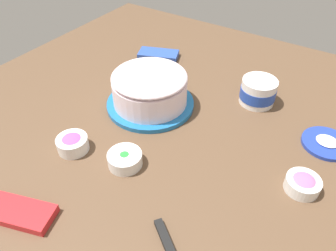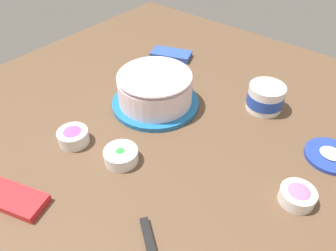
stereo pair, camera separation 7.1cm
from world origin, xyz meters
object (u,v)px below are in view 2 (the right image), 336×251
(frosted_cake, at_px, (155,89))
(sprinkle_bowl_pink, at_px, (298,195))
(sprinkle_bowl_rainbow, at_px, (73,136))
(candy_box_lower, at_px, (171,55))
(candy_box_upper, at_px, (12,198))
(sprinkle_bowl_green, at_px, (121,155))
(frosting_tub_lid, at_px, (331,155))
(frosting_tub, at_px, (266,97))

(frosted_cake, relative_size, sprinkle_bowl_pink, 3.34)
(sprinkle_bowl_rainbow, height_order, candy_box_lower, sprinkle_bowl_rainbow)
(candy_box_upper, bearing_deg, sprinkle_bowl_green, -130.26)
(sprinkle_bowl_pink, bearing_deg, candy_box_upper, 39.24)
(sprinkle_bowl_green, bearing_deg, sprinkle_bowl_rainbow, 12.27)
(frosting_tub_lid, relative_size, sprinkle_bowl_rainbow, 1.58)
(frosting_tub, distance_m, sprinkle_bowl_rainbow, 0.55)
(frosting_tub_lid, xyz_separation_m, candy_box_lower, (0.63, -0.15, 0.00))
(frosting_tub_lid, bearing_deg, frosting_tub, -19.76)
(sprinkle_bowl_green, bearing_deg, candy_box_lower, -64.43)
(sprinkle_bowl_green, distance_m, candy_box_lower, 0.54)
(frosting_tub, bearing_deg, candy_box_upper, 67.40)
(frosting_tub_lid, distance_m, sprinkle_bowl_rainbow, 0.66)
(frosting_tub, xyz_separation_m, sprinkle_bowl_rainbow, (0.32, 0.45, -0.02))
(candy_box_lower, xyz_separation_m, candy_box_upper, (-0.14, 0.73, -0.00))
(frosted_cake, bearing_deg, frosting_tub, -143.99)
(sprinkle_bowl_rainbow, bearing_deg, frosting_tub, -125.30)
(frosted_cake, height_order, sprinkle_bowl_pink, frosted_cake)
(frosting_tub_lid, bearing_deg, candy_box_lower, -13.34)
(frosted_cake, xyz_separation_m, sprinkle_bowl_pink, (-0.47, 0.07, -0.04))
(frosting_tub_lid, xyz_separation_m, sprinkle_bowl_green, (0.40, 0.34, 0.01))
(frosting_tub, relative_size, candy_box_lower, 0.74)
(frosting_tub, bearing_deg, sprinkle_bowl_green, 67.39)
(frosting_tub_lid, bearing_deg, sprinkle_bowl_pink, 85.35)
(frosted_cake, bearing_deg, sprinkle_bowl_green, 110.73)
(frosting_tub_lid, height_order, sprinkle_bowl_rainbow, sprinkle_bowl_rainbow)
(candy_box_lower, bearing_deg, sprinkle_bowl_pink, 130.74)
(frosted_cake, xyz_separation_m, sprinkle_bowl_green, (-0.09, 0.23, -0.04))
(candy_box_upper, bearing_deg, sprinkle_bowl_pink, -158.42)
(sprinkle_bowl_rainbow, xyz_separation_m, sprinkle_bowl_pink, (-0.53, -0.19, -0.00))
(sprinkle_bowl_green, xyz_separation_m, candy_box_lower, (0.23, -0.49, -0.01))
(frosted_cake, height_order, frosting_tub_lid, frosted_cake)
(frosting_tub_lid, relative_size, candy_box_upper, 0.80)
(frosted_cake, xyz_separation_m, sprinkle_bowl_rainbow, (0.06, 0.26, -0.04))
(frosted_cake, height_order, candy_box_lower, frosted_cake)
(sprinkle_bowl_green, height_order, candy_box_upper, sprinkle_bowl_green)
(frosting_tub, height_order, frosting_tub_lid, frosting_tub)
(sprinkle_bowl_rainbow, bearing_deg, frosting_tub_lid, -145.71)
(candy_box_lower, bearing_deg, sprinkle_bowl_rainbow, 78.73)
(candy_box_upper, bearing_deg, frosted_cake, -109.12)
(sprinkle_bowl_pink, relative_size, candy_box_upper, 0.50)
(frosting_tub, relative_size, sprinkle_bowl_pink, 1.36)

